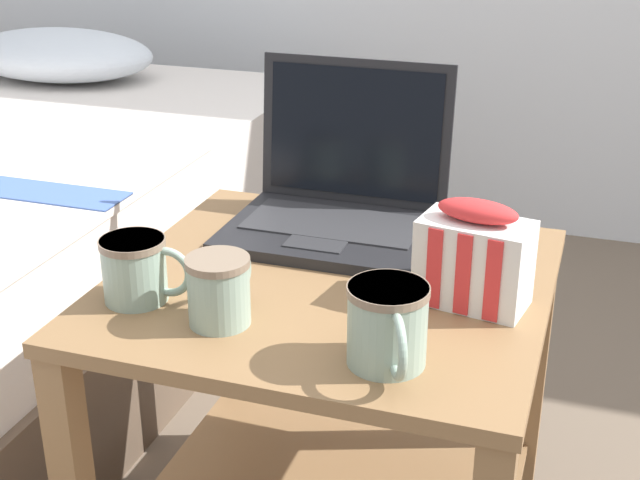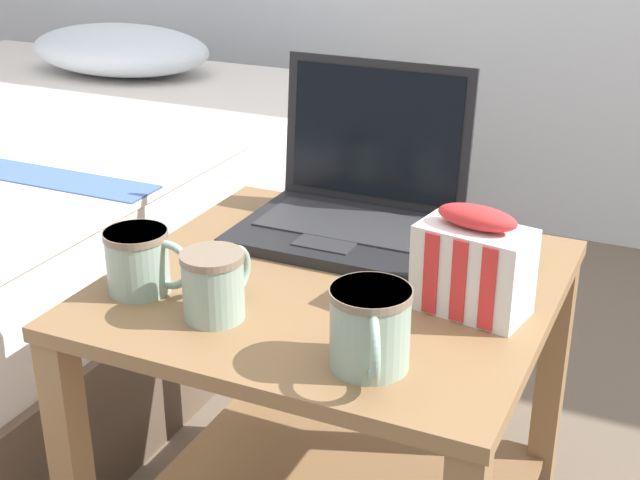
# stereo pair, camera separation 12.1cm
# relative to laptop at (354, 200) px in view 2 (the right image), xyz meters

# --- Properties ---
(bedside_table) EXTENTS (0.62, 0.59, 0.54)m
(bedside_table) POSITION_rel_laptop_xyz_m (0.05, -0.19, -0.24)
(bedside_table) COLOR olive
(bedside_table) RESTS_ON ground_plane
(laptop) EXTENTS (0.33, 0.28, 0.26)m
(laptop) POSITION_rel_laptop_xyz_m (0.00, 0.00, 0.00)
(laptop) COLOR black
(laptop) RESTS_ON bedside_table
(mug_front_left) EXTENTS (0.10, 0.14, 0.10)m
(mug_front_left) POSITION_rel_laptop_xyz_m (0.18, -0.39, 0.00)
(mug_front_left) COLOR #8CA593
(mug_front_left) RESTS_ON bedside_table
(mug_front_right) EXTENTS (0.13, 0.09, 0.09)m
(mug_front_right) POSITION_rel_laptop_xyz_m (-0.18, -0.33, -0.00)
(mug_front_right) COLOR #8CA593
(mug_front_right) RESTS_ON bedside_table
(mug_mid_center) EXTENTS (0.08, 0.12, 0.09)m
(mug_mid_center) POSITION_rel_laptop_xyz_m (-0.05, -0.35, -0.00)
(mug_mid_center) COLOR #8CA593
(mug_mid_center) RESTS_ON bedside_table
(snack_bag) EXTENTS (0.16, 0.11, 0.15)m
(snack_bag) POSITION_rel_laptop_xyz_m (0.25, -0.20, 0.02)
(snack_bag) COLOR silver
(snack_bag) RESTS_ON bedside_table
(cell_phone) EXTENTS (0.11, 0.16, 0.01)m
(cell_phone) POSITION_rel_laptop_xyz_m (0.25, 0.00, -0.05)
(cell_phone) COLOR black
(cell_phone) RESTS_ON bedside_table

